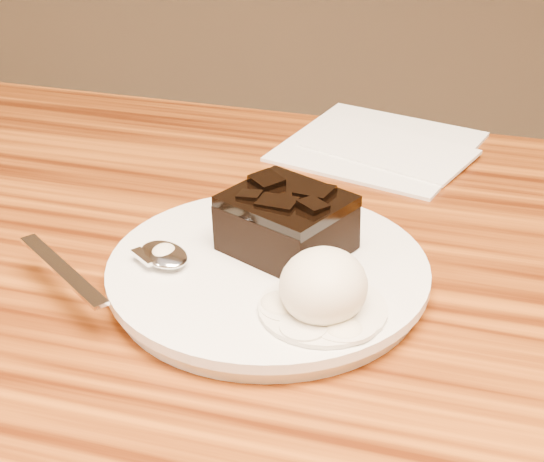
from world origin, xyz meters
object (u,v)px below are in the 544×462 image
(plate, at_px, (268,275))
(napkin, at_px, (379,145))
(brownie, at_px, (287,227))
(ice_cream_scoop, at_px, (323,286))
(spoon, at_px, (164,257))

(plate, bearing_deg, napkin, 82.75)
(brownie, xyz_separation_m, ice_cream_scoop, (0.04, -0.07, 0.00))
(ice_cream_scoop, height_order, napkin, ice_cream_scoop)
(brownie, relative_size, spoon, 0.48)
(brownie, relative_size, ice_cream_scoop, 1.33)
(plate, height_order, ice_cream_scoop, ice_cream_scoop)
(spoon, height_order, napkin, spoon)
(plate, bearing_deg, spoon, -165.57)
(plate, relative_size, ice_cream_scoop, 3.79)
(brownie, distance_m, ice_cream_scoop, 0.08)
(brownie, bearing_deg, spoon, -152.04)
(brownie, height_order, napkin, brownie)
(ice_cream_scoop, bearing_deg, spoon, 167.11)
(brownie, xyz_separation_m, napkin, (0.03, 0.24, -0.03))
(spoon, xyz_separation_m, napkin, (0.10, 0.28, -0.02))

